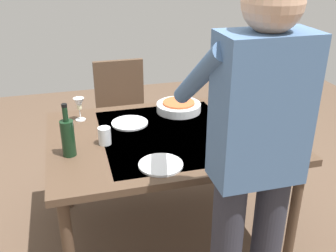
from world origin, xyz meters
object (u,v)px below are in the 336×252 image
object	(u,v)px
wine_bottle	(68,137)
water_cup_near_right	(257,121)
dining_table	(168,144)
serving_bowl_pasta	(179,107)
chair_near	(122,110)
water_cup_far_right	(222,118)
water_cup_near_left	(239,96)
dinner_plate_far	(161,165)
person_server	(254,157)
dinner_plate_near	(130,123)
water_cup_far_left	(105,136)
wine_glass_left	(79,105)

from	to	relation	value
wine_bottle	water_cup_near_right	world-z (taller)	wine_bottle
wine_bottle	water_cup_near_right	xyz separation A→B (m)	(-1.13, -0.05, -0.07)
dining_table	serving_bowl_pasta	bearing A→B (deg)	-116.88
chair_near	water_cup_far_right	bearing A→B (deg)	119.86
dining_table	water_cup_near_left	size ratio (longest dim) A/B	15.35
serving_bowl_pasta	dinner_plate_far	world-z (taller)	serving_bowl_pasta
dining_table	chair_near	xyz separation A→B (m)	(0.14, -0.90, -0.13)
person_server	water_cup_far_right	world-z (taller)	person_server
person_server	dinner_plate_near	distance (m)	1.07
chair_near	water_cup_near_left	distance (m)	0.96
water_cup_near_left	serving_bowl_pasta	bearing A→B (deg)	6.26
wine_bottle	serving_bowl_pasta	size ratio (longest dim) A/B	0.99
chair_near	water_cup_far_left	xyz separation A→B (m)	(0.24, 0.93, 0.25)
water_cup_far_right	wine_glass_left	bearing A→B (deg)	-20.05
chair_near	water_cup_far_left	distance (m)	1.00
person_server	water_cup_near_left	world-z (taller)	person_server
wine_glass_left	dinner_plate_near	distance (m)	0.34
dining_table	water_cup_far_right	world-z (taller)	water_cup_far_right
person_server	water_cup_far_right	distance (m)	0.86
wine_bottle	water_cup_far_left	distance (m)	0.22
water_cup_far_right	dinner_plate_far	bearing A→B (deg)	38.24
chair_near	water_cup_near_right	bearing A→B (deg)	125.79
dinner_plate_near	dinner_plate_far	bearing A→B (deg)	96.46
wine_bottle	dinner_plate_far	world-z (taller)	wine_bottle
person_server	water_cup_far_left	size ratio (longest dim) A/B	16.76
water_cup_near_left	water_cup_far_right	bearing A→B (deg)	51.42
chair_near	wine_glass_left	world-z (taller)	chair_near
water_cup_far_left	person_server	bearing A→B (deg)	125.57
person_server	water_cup_far_left	bearing A→B (deg)	-54.43
dinner_plate_near	chair_near	bearing A→B (deg)	-94.41
water_cup_near_right	water_cup_far_right	bearing A→B (deg)	-26.02
dining_table	water_cup_near_right	size ratio (longest dim) A/B	16.24
chair_near	wine_bottle	size ratio (longest dim) A/B	3.07
water_cup_near_right	person_server	bearing A→B (deg)	60.88
serving_bowl_pasta	dinner_plate_near	distance (m)	0.38
wine_glass_left	person_server	bearing A→B (deg)	119.93
water_cup_near_left	chair_near	bearing A→B (deg)	-34.73
dining_table	water_cup_near_right	bearing A→B (deg)	173.40
wine_glass_left	chair_near	bearing A→B (deg)	-122.06
water_cup_near_left	serving_bowl_pasta	xyz separation A→B (m)	(0.46, 0.05, -0.01)
person_server	water_cup_near_left	distance (m)	1.26
chair_near	wine_bottle	bearing A→B (deg)	66.77
water_cup_far_left	serving_bowl_pasta	distance (m)	0.65
wine_bottle	wine_glass_left	bearing A→B (deg)	-100.67
water_cup_far_right	person_server	bearing A→B (deg)	76.02
wine_glass_left	serving_bowl_pasta	xyz separation A→B (m)	(-0.65, 0.02, -0.07)
serving_bowl_pasta	dinner_plate_far	bearing A→B (deg)	66.24
wine_glass_left	dinner_plate_far	xyz separation A→B (m)	(-0.36, 0.70, -0.10)
person_server	wine_glass_left	bearing A→B (deg)	-60.07
wine_glass_left	water_cup_far_left	distance (m)	0.40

